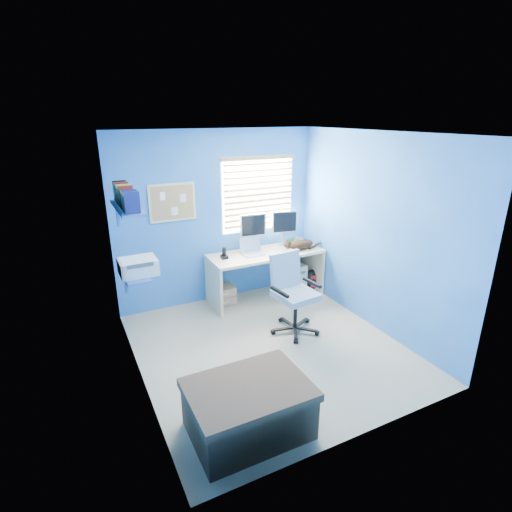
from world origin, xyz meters
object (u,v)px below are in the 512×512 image
tower_pc (294,276)px  office_chair (293,303)px  cat (301,245)px  laptop (254,247)px  desk (266,275)px

tower_pc → office_chair: size_ratio=0.44×
tower_pc → office_chair: bearing=-128.7°
office_chair → cat: bearing=53.0°
laptop → tower_pc: laptop is taller
office_chair → tower_pc: bearing=57.7°
desk → tower_pc: desk is taller
desk → office_chair: (-0.14, -1.01, 0.01)m
desk → laptop: size_ratio=5.23×
desk → laptop: laptop is taller
desk → office_chair: office_chair is taller
tower_pc → office_chair: 1.32m
desk → laptop: (-0.20, -0.00, 0.48)m
desk → cat: cat is taller
desk → cat: (0.55, -0.11, 0.44)m
cat → tower_pc: cat is taller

